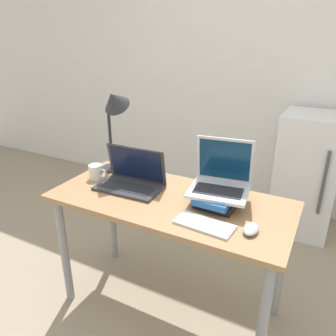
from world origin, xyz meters
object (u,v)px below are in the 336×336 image
at_px(laptop_left, 131,180).
at_px(book_stack, 217,199).
at_px(wireless_keyboard, 204,224).
at_px(mug, 96,172).
at_px(mouse, 251,229).
at_px(mini_fridge, 306,174).
at_px(laptop_on_books, 221,180).
at_px(desk_lamp, 114,109).

height_order(laptop_left, book_stack, laptop_left).
height_order(wireless_keyboard, mug, mug).
height_order(mouse, mini_fridge, mini_fridge).
height_order(laptop_left, mouse, laptop_left).
distance_m(laptop_on_books, desk_lamp, 0.78).
relative_size(mug, mini_fridge, 0.12).
height_order(laptop_on_books, mouse, laptop_on_books).
height_order(book_stack, mouse, book_stack).
height_order(mouse, desk_lamp, desk_lamp).
xyz_separation_m(wireless_keyboard, desk_lamp, (-0.74, 0.33, 0.41)).
bearing_deg(wireless_keyboard, mug, 166.42).
xyz_separation_m(laptop_on_books, wireless_keyboard, (0.02, -0.27, -0.12)).
xyz_separation_m(laptop_left, mini_fridge, (0.86, 1.31, -0.30)).
bearing_deg(desk_lamp, book_stack, -8.71).
height_order(laptop_left, mini_fridge, mini_fridge).
distance_m(book_stack, wireless_keyboard, 0.22).
bearing_deg(mouse, book_stack, 142.68).
relative_size(wireless_keyboard, mouse, 2.55).
distance_m(laptop_left, mouse, 0.76).
bearing_deg(laptop_on_books, book_stack, -84.99).
relative_size(wireless_keyboard, desk_lamp, 0.51).
height_order(mouse, mug, mug).
bearing_deg(mouse, mug, 171.74).
xyz_separation_m(mouse, desk_lamp, (-0.94, 0.28, 0.40)).
relative_size(laptop_on_books, wireless_keyboard, 1.16).
relative_size(book_stack, desk_lamp, 0.45).
height_order(mug, mini_fridge, mini_fridge).
distance_m(laptop_left, desk_lamp, 0.44).
distance_m(laptop_left, book_stack, 0.52).
relative_size(book_stack, mouse, 2.25).
bearing_deg(mug, wireless_keyboard, -13.58).
bearing_deg(mini_fridge, wireless_keyboard, -102.13).
xyz_separation_m(book_stack, mini_fridge, (0.34, 1.29, -0.29)).
height_order(desk_lamp, mini_fridge, desk_lamp).
bearing_deg(laptop_left, wireless_keyboard, -19.74).
relative_size(laptop_on_books, desk_lamp, 0.60).
height_order(wireless_keyboard, desk_lamp, desk_lamp).
bearing_deg(desk_lamp, laptop_on_books, -4.84).
bearing_deg(desk_lamp, mini_fridge, 48.07).
relative_size(laptop_left, desk_lamp, 0.69).
bearing_deg(wireless_keyboard, laptop_on_books, 94.13).
xyz_separation_m(wireless_keyboard, mug, (-0.80, 0.19, 0.04)).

